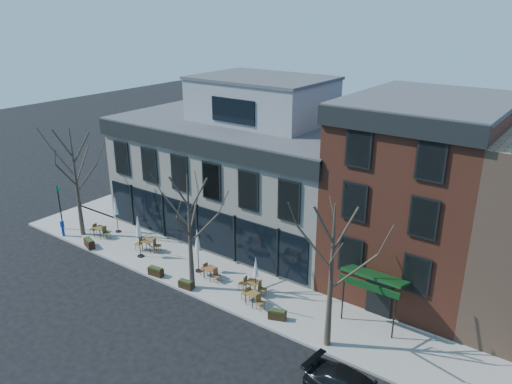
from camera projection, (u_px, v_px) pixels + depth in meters
The scene contains 23 objects.
ground at pixel (199, 251), 34.24m from camera, with size 120.00×120.00×0.00m, color black.
sidewalk_front at pixel (215, 277), 30.80m from camera, with size 33.50×4.70×0.15m, color gray.
sidewalk_side at pixel (151, 192), 44.96m from camera, with size 4.50×12.00×0.15m, color gray.
corner_building at pixel (244, 168), 36.38m from camera, with size 18.39×10.39×11.10m.
red_brick_building at pixel (420, 193), 28.87m from camera, with size 8.20×11.78×11.18m.
tree_corner at pixel (76, 181), 35.00m from camera, with size 3.93×3.98×7.92m.
tree_mid at pixel (190, 232), 28.30m from camera, with size 3.50×3.55×7.04m.
tree_right at pixel (331, 275), 23.26m from camera, with size 3.72×3.77×7.48m.
sign_pole at pixel (60, 205), 36.65m from camera, with size 0.50×0.10×3.40m.
call_box at pixel (63, 227), 35.95m from camera, with size 0.25×0.25×1.28m.
cafe_set_0 at pixel (100, 231), 35.87m from camera, with size 1.78×0.78×0.92m.
cafe_set_2 at pixel (148, 244), 33.80m from camera, with size 1.88×1.11×0.97m.
cafe_set_3 at pixel (210, 272), 30.38m from camera, with size 1.71×0.75×0.88m.
cafe_set_4 at pixel (253, 298), 27.71m from camera, with size 1.73×0.80×0.89m.
cafe_set_5 at pixel (252, 286), 28.80m from camera, with size 1.81×0.79×0.93m.
umbrella_0 at pixel (116, 208), 36.18m from camera, with size 0.43×0.43×2.70m.
umbrella_1 at pixel (138, 229), 32.51m from camera, with size 0.46×0.46×2.89m.
umbrella_2 at pixel (198, 242), 30.69m from camera, with size 0.45×0.45×2.84m.
umbrella_4 at pixel (256, 269), 28.14m from camera, with size 0.39×0.39×2.45m.
planter_0 at pixel (89, 243), 34.42m from camera, with size 1.17×0.74×0.61m.
planter_1 at pixel (156, 271), 30.79m from camera, with size 1.03×0.50×0.56m.
planter_2 at pixel (186, 284), 29.40m from camera, with size 0.95×0.45×0.51m.
planter_3 at pixel (277, 315), 26.50m from camera, with size 1.04×0.71×0.54m.
Camera 1 is at (21.18, -22.48, 15.83)m, focal length 35.00 mm.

